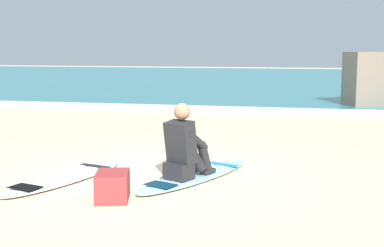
# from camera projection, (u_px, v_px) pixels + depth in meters

# --- Properties ---
(ground_plane) EXTENTS (80.00, 80.00, 0.00)m
(ground_plane) POSITION_uv_depth(u_px,v_px,m) (146.00, 178.00, 6.99)
(ground_plane) COLOR beige
(sea) EXTENTS (80.00, 28.00, 0.10)m
(sea) POSITION_uv_depth(u_px,v_px,m) (270.00, 80.00, 27.30)
(sea) COLOR teal
(sea) RESTS_ON ground
(breaking_foam) EXTENTS (80.00, 0.90, 0.11)m
(breaking_foam) POSITION_uv_depth(u_px,v_px,m) (230.00, 110.00, 14.07)
(breaking_foam) COLOR white
(breaking_foam) RESTS_ON ground
(surfboard_main) EXTENTS (1.39, 2.34, 0.08)m
(surfboard_main) POSITION_uv_depth(u_px,v_px,m) (196.00, 176.00, 6.95)
(surfboard_main) COLOR #9ED1E5
(surfboard_main) RESTS_ON ground
(surfer_seated) EXTENTS (0.59, 0.77, 0.95)m
(surfer_seated) POSITION_uv_depth(u_px,v_px,m) (185.00, 149.00, 6.68)
(surfer_seated) COLOR #232326
(surfer_seated) RESTS_ON surfboard_main
(surfboard_spare_near) EXTENTS (1.09, 2.22, 0.08)m
(surfboard_spare_near) POSITION_uv_depth(u_px,v_px,m) (65.00, 178.00, 6.84)
(surfboard_spare_near) COLOR silver
(surfboard_spare_near) RESTS_ON ground
(beach_bag) EXTENTS (0.48, 0.56, 0.32)m
(beach_bag) POSITION_uv_depth(u_px,v_px,m) (113.00, 186.00, 5.94)
(beach_bag) COLOR maroon
(beach_bag) RESTS_ON ground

